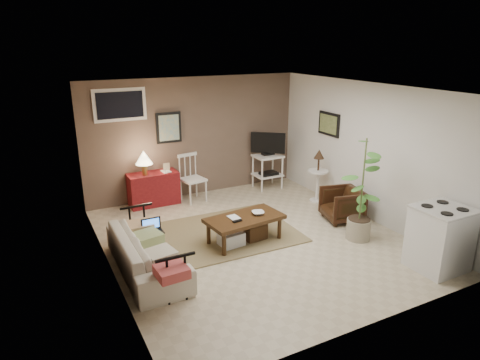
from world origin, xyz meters
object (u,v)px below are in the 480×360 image
coffee_table (244,227)px  potted_plant (362,186)px  red_console (153,186)px  armchair (342,203)px  side_table (318,170)px  stove (440,238)px  tv_stand (268,159)px  sofa (146,246)px  spindle_chair (193,179)px

coffee_table → potted_plant: bearing=-23.5°
red_console → armchair: bearing=-39.6°
red_console → side_table: red_console is taller
coffee_table → side_table: bearing=23.9°
armchair → stove: size_ratio=0.70×
side_table → armchair: bearing=-100.7°
red_console → tv_stand: 2.52m
sofa → side_table: size_ratio=1.77×
spindle_chair → stove: bearing=-63.1°
coffee_table → potted_plant: size_ratio=0.75×
sofa → side_table: bearing=-73.6°
spindle_chair → armchair: (2.00, -2.14, -0.12)m
potted_plant → sofa: bearing=170.0°
sofa → coffee_table: bearing=-84.4°
spindle_chair → stove: spindle_chair is taller
side_table → potted_plant: (-0.44, -1.69, 0.24)m
coffee_table → armchair: 1.96m
stove → tv_stand: bearing=94.8°
spindle_chair → tv_stand: size_ratio=0.77×
coffee_table → red_console: (-0.80, 2.27, 0.13)m
coffee_table → potted_plant: (1.70, -0.74, 0.65)m
armchair → coffee_table: bearing=-77.6°
coffee_table → red_console: bearing=109.4°
tv_stand → sofa: bearing=-145.5°
coffee_table → sofa: size_ratio=0.67×
red_console → potted_plant: (2.50, -3.01, 0.52)m
potted_plant → side_table: bearing=75.3°
tv_stand → side_table: size_ratio=1.15×
spindle_chair → potted_plant: potted_plant is taller
sofa → spindle_chair: (1.57, 2.28, 0.07)m
side_table → stove: size_ratio=1.16×
side_table → coffee_table: bearing=-156.1°
stove → potted_plant: bearing=105.4°
side_table → potted_plant: potted_plant is taller
potted_plant → stove: size_ratio=1.84×
potted_plant → stove: (0.34, -1.22, -0.44)m
spindle_chair → armchair: bearing=-46.9°
sofa → red_console: size_ratio=1.70×
coffee_table → sofa: 1.62m
tv_stand → armchair: size_ratio=1.89×
sofa → tv_stand: bearing=-55.5°
spindle_chair → side_table: bearing=-28.3°
spindle_chair → tv_stand: bearing=-0.3°
tv_stand → side_table: tv_stand is taller
coffee_table → spindle_chair: (-0.04, 2.12, 0.19)m
sofa → armchair: 3.57m
sofa → armchair: (3.57, 0.14, -0.05)m
spindle_chair → tv_stand: (1.73, -0.01, 0.21)m
sofa → red_console: 2.56m
tv_stand → potted_plant: bearing=-89.9°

